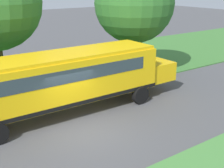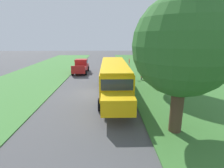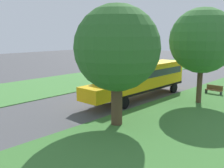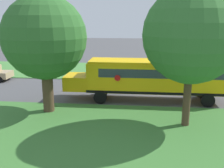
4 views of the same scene
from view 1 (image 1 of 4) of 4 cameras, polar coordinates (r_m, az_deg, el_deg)
name	(u,v)px [view 1 (image 1 of 4)]	position (r m, az deg, el deg)	size (l,w,h in m)	color
ground_plane	(83,131)	(14.51, -5.36, -8.52)	(120.00, 120.00, 0.00)	#4C4C4F
grass_verge	(10,78)	(23.12, -18.12, 1.10)	(12.00, 80.00, 0.08)	#3D7533
school_bus	(66,77)	(15.83, -8.44, 1.20)	(2.84, 12.42, 3.16)	yellow
oak_tree_roadside_mid	(134,2)	(22.05, 4.02, 14.66)	(5.48, 5.48, 7.84)	#4C3826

